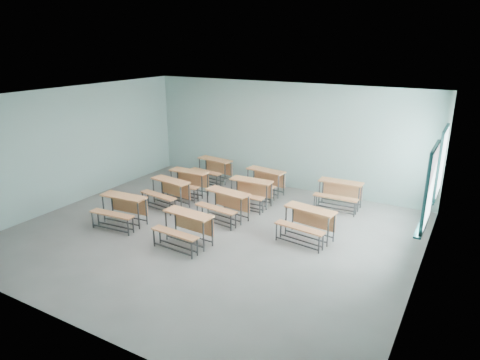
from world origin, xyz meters
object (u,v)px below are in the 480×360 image
at_px(desk_unit_r2c0, 187,179).
at_px(desk_unit_r2c1, 250,189).
at_px(desk_unit_r0c1, 186,224).
at_px(desk_unit_r3c1, 264,178).
at_px(desk_unit_r3c2, 339,191).
at_px(desk_unit_r3c0, 213,167).
at_px(desk_unit_r1c0, 168,189).
at_px(desk_unit_r1c2, 308,220).
at_px(desk_unit_r1c1, 225,201).
at_px(desk_unit_r0c0, 122,206).

bearing_deg(desk_unit_r2c0, desk_unit_r2c1, 2.65).
bearing_deg(desk_unit_r2c0, desk_unit_r0c1, -55.99).
bearing_deg(desk_unit_r2c0, desk_unit_r3c1, 30.41).
distance_m(desk_unit_r2c1, desk_unit_r3c2, 2.43).
relative_size(desk_unit_r2c1, desk_unit_r3c2, 1.00).
bearing_deg(desk_unit_r3c0, desk_unit_r1c0, -79.77).
bearing_deg(desk_unit_r1c2, desk_unit_r3c1, 142.51).
bearing_deg(desk_unit_r1c0, desk_unit_r0c1, -34.49).
bearing_deg(desk_unit_r2c1, desk_unit_r1c0, -151.74).
bearing_deg(desk_unit_r2c1, desk_unit_r3c1, 93.36).
bearing_deg(desk_unit_r3c0, desk_unit_r1c1, -43.79).
xyz_separation_m(desk_unit_r2c1, desk_unit_r3c0, (-2.05, 1.31, 0.00)).
bearing_deg(desk_unit_r2c1, desk_unit_r1c2, -30.35).
bearing_deg(desk_unit_r1c1, desk_unit_r0c1, -83.82).
bearing_deg(desk_unit_r1c0, desk_unit_r2c0, 101.03).
bearing_deg(desk_unit_r1c2, desk_unit_r1c1, -173.84).
relative_size(desk_unit_r1c2, desk_unit_r3c1, 1.00).
bearing_deg(desk_unit_r0c1, desk_unit_r3c2, 63.04).
bearing_deg(desk_unit_r1c1, desk_unit_r1c2, 5.68).
height_order(desk_unit_r3c0, desk_unit_r3c1, same).
bearing_deg(desk_unit_r0c0, desk_unit_r1c0, 78.16).
bearing_deg(desk_unit_r1c0, desk_unit_r3c1, 57.09).
bearing_deg(desk_unit_r1c2, desk_unit_r0c0, -153.45).
height_order(desk_unit_r0c1, desk_unit_r1c1, same).
height_order(desk_unit_r1c0, desk_unit_r1c1, same).
distance_m(desk_unit_r0c0, desk_unit_r3c1, 4.22).
bearing_deg(desk_unit_r3c1, desk_unit_r1c0, -123.78).
relative_size(desk_unit_r0c1, desk_unit_r2c1, 1.02).
xyz_separation_m(desk_unit_r1c1, desk_unit_r1c2, (2.23, -0.05, 0.00)).
bearing_deg(desk_unit_r1c1, desk_unit_r3c0, 135.65).
bearing_deg(desk_unit_r1c2, desk_unit_r3c0, 156.63).
height_order(desk_unit_r1c2, desk_unit_r3c1, same).
bearing_deg(desk_unit_r3c0, desk_unit_r3c2, 4.37).
bearing_deg(desk_unit_r0c1, desk_unit_r2c0, 129.46).
distance_m(desk_unit_r2c0, desk_unit_r3c0, 1.47).
bearing_deg(desk_unit_r3c2, desk_unit_r3c1, 179.18).
bearing_deg(desk_unit_r0c1, desk_unit_r3c0, 119.17).
height_order(desk_unit_r1c1, desk_unit_r1c2, same).
relative_size(desk_unit_r1c1, desk_unit_r2c0, 1.05).
xyz_separation_m(desk_unit_r1c2, desk_unit_r3c1, (-2.23, 2.22, 0.00)).
relative_size(desk_unit_r3c0, desk_unit_r3c1, 1.01).
xyz_separation_m(desk_unit_r0c0, desk_unit_r1c0, (0.19, 1.56, 0.00)).
height_order(desk_unit_r0c1, desk_unit_r3c2, same).
bearing_deg(desk_unit_r3c0, desk_unit_r0c0, -83.61).
height_order(desk_unit_r2c1, desk_unit_r3c0, same).
relative_size(desk_unit_r1c1, desk_unit_r2c1, 1.05).
xyz_separation_m(desk_unit_r1c2, desk_unit_r3c2, (0.03, 2.26, 0.00)).
distance_m(desk_unit_r0c0, desk_unit_r1c2, 4.51).
height_order(desk_unit_r2c1, desk_unit_r3c2, same).
height_order(desk_unit_r1c0, desk_unit_r3c0, same).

